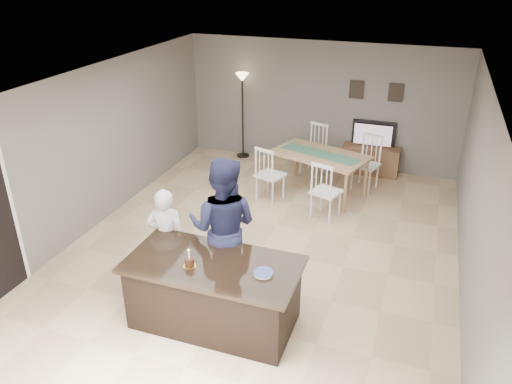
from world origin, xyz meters
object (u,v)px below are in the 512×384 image
(woman, at_px, (167,238))
(plate_stack, at_px, (263,273))
(floor_lamp, at_px, (242,93))
(tv_console, at_px, (370,160))
(man, at_px, (223,227))
(kitchen_island, at_px, (214,292))
(birthday_cake, at_px, (189,262))
(television, at_px, (373,134))
(dining_table, at_px, (320,161))

(woman, relative_size, plate_stack, 6.40)
(floor_lamp, bearing_deg, tv_console, -0.39)
(tv_console, distance_m, man, 5.11)
(kitchen_island, xyz_separation_m, plate_stack, (0.66, -0.02, 0.46))
(kitchen_island, bearing_deg, man, 102.23)
(tv_console, bearing_deg, birthday_cake, -104.07)
(woman, xyz_separation_m, plate_stack, (1.61, -0.57, 0.17))
(kitchen_island, height_order, tv_console, kitchen_island)
(floor_lamp, bearing_deg, plate_stack, -66.86)
(television, bearing_deg, birthday_cake, 76.09)
(man, height_order, plate_stack, man)
(tv_console, distance_m, television, 0.57)
(kitchen_island, distance_m, tv_console, 5.70)
(kitchen_island, relative_size, plate_stack, 9.18)
(woman, relative_size, dining_table, 0.62)
(television, xyz_separation_m, birthday_cake, (-1.44, -5.80, 0.09))
(man, bearing_deg, dining_table, -105.33)
(birthday_cake, bearing_deg, kitchen_island, 33.64)
(television, distance_m, woman, 5.53)
(tv_console, xyz_separation_m, birthday_cake, (-1.44, -5.73, 0.66))
(television, xyz_separation_m, man, (-1.35, -4.95, 0.14))
(television, height_order, floor_lamp, floor_lamp)
(dining_table, relative_size, floor_lamp, 1.25)
(kitchen_island, xyz_separation_m, television, (1.20, 5.64, 0.41))
(plate_stack, height_order, floor_lamp, floor_lamp)
(man, bearing_deg, tv_console, -112.18)
(television, bearing_deg, kitchen_island, 77.99)
(man, relative_size, dining_table, 0.82)
(television, xyz_separation_m, woman, (-2.15, -5.09, -0.11))
(birthday_cake, distance_m, plate_stack, 0.91)
(kitchen_island, distance_m, birthday_cake, 0.58)
(birthday_cake, height_order, dining_table, birthday_cake)
(woman, relative_size, floor_lamp, 0.77)
(kitchen_island, bearing_deg, floor_lamp, 107.28)
(kitchen_island, relative_size, tv_console, 1.79)
(birthday_cake, bearing_deg, man, 84.15)
(kitchen_island, bearing_deg, birthday_cake, -146.36)
(woman, relative_size, birthday_cake, 6.23)
(kitchen_island, relative_size, floor_lamp, 1.10)
(woman, bearing_deg, dining_table, -127.60)
(kitchen_island, xyz_separation_m, man, (-0.15, 0.69, 0.55))
(tv_console, bearing_deg, man, -105.45)
(kitchen_island, height_order, television, television)
(television, bearing_deg, floor_lamp, 0.97)
(man, height_order, birthday_cake, man)
(kitchen_island, bearing_deg, plate_stack, -2.15)
(kitchen_island, distance_m, man, 0.89)
(tv_console, relative_size, woman, 0.80)
(television, distance_m, floor_lamp, 3.01)
(television, distance_m, dining_table, 1.66)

